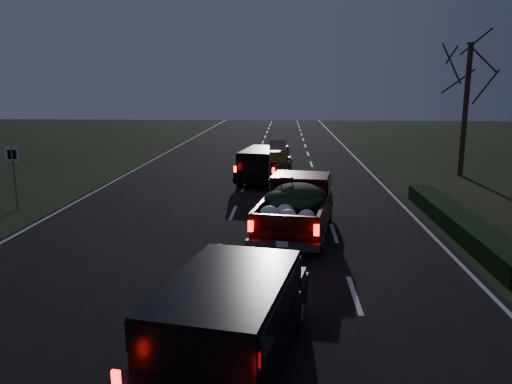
# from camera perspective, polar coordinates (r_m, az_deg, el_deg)

# --- Properties ---
(ground) EXTENTS (120.00, 120.00, 0.00)m
(ground) POSITION_cam_1_polar(r_m,az_deg,el_deg) (14.35, -4.72, -7.35)
(ground) COLOR black
(ground) RESTS_ON ground
(road_asphalt) EXTENTS (14.00, 120.00, 0.02)m
(road_asphalt) POSITION_cam_1_polar(r_m,az_deg,el_deg) (14.35, -4.72, -7.31)
(road_asphalt) COLOR black
(road_asphalt) RESTS_ON ground
(hedge_row) EXTENTS (1.00, 10.00, 0.60)m
(hedge_row) POSITION_cam_1_polar(r_m,az_deg,el_deg) (17.97, 22.25, -3.26)
(hedge_row) COLOR black
(hedge_row) RESTS_ON ground
(route_sign) EXTENTS (0.55, 0.08, 2.50)m
(route_sign) POSITION_cam_1_polar(r_m,az_deg,el_deg) (21.39, -25.97, 2.46)
(route_sign) COLOR gray
(route_sign) RESTS_ON ground
(bare_tree_far) EXTENTS (3.60, 3.60, 7.00)m
(bare_tree_far) POSITION_cam_1_polar(r_m,az_deg,el_deg) (29.02, 23.09, 11.97)
(bare_tree_far) COLOR black
(bare_tree_far) RESTS_ON ground
(pickup_truck) EXTENTS (2.78, 5.49, 2.75)m
(pickup_truck) POSITION_cam_1_polar(r_m,az_deg,el_deg) (16.24, 4.70, -1.28)
(pickup_truck) COLOR #370807
(pickup_truck) RESTS_ON ground
(lead_suv) EXTENTS (2.78, 5.09, 1.39)m
(lead_suv) POSITION_cam_1_polar(r_m,az_deg,el_deg) (25.06, 0.95, 3.46)
(lead_suv) COLOR black
(lead_suv) RESTS_ON ground
(rear_suv) EXTENTS (2.79, 4.95, 1.34)m
(rear_suv) POSITION_cam_1_polar(r_m,az_deg,el_deg) (8.62, -3.03, -13.57)
(rear_suv) COLOR black
(rear_suv) RESTS_ON ground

